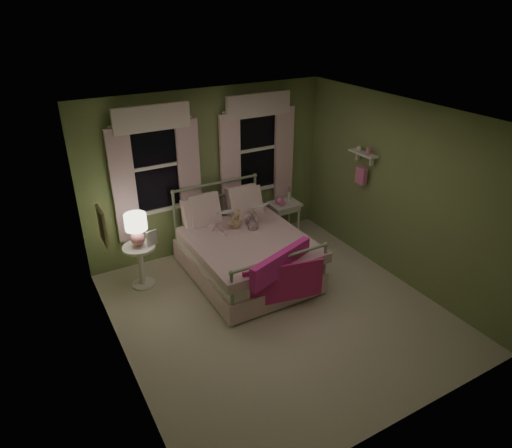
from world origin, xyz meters
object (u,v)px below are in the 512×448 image
table_lamp (136,227)px  nightstand_right (284,208)px  bed (244,252)px  child_left (214,214)px  nightstand_left (141,260)px  teddy_bear (236,220)px  child_right (247,202)px

table_lamp → nightstand_right: bearing=5.3°
bed → child_left: bearing=123.6°
child_left → nightstand_left: size_ratio=1.03×
teddy_bear → table_lamp: 1.45m
teddy_bear → nightstand_left: 1.49m
table_lamp → teddy_bear: bearing=-8.2°
teddy_bear → nightstand_left: size_ratio=0.46×
bed → child_left: (-0.28, 0.42, 0.52)m
child_right → nightstand_right: (0.87, 0.29, -0.41)m
teddy_bear → table_lamp: (-1.43, 0.20, 0.16)m
child_right → nightstand_right: bearing=-145.3°
child_left → teddy_bear: bearing=145.9°
nightstand_left → bed: bearing=-18.1°
teddy_bear → table_lamp: table_lamp is taller
bed → child_left: size_ratio=3.05×
child_right → nightstand_left: size_ratio=1.21×
teddy_bear → table_lamp: size_ratio=0.64×
bed → nightstand_right: bed is taller
bed → child_right: size_ratio=2.58×
bed → child_right: 0.77m
nightstand_left → table_lamp: size_ratio=1.38×
bed → teddy_bear: bearing=90.0°
table_lamp → nightstand_left: bearing=0.0°
nightstand_left → nightstand_right: same height
child_left → nightstand_right: 1.50m
child_left → bed: bearing=119.0°
child_right → teddy_bear: (-0.28, -0.16, -0.17)m
nightstand_right → child_right: bearing=-161.8°
bed → child_right: bearing=56.4°
child_right → table_lamp: 1.71m
child_left → table_lamp: (-1.15, 0.05, 0.05)m
teddy_bear → nightstand_right: teddy_bear is taller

